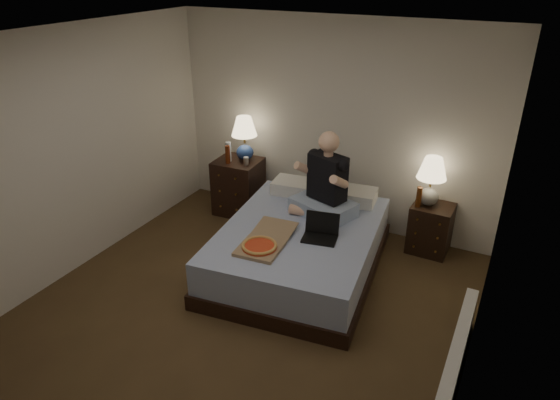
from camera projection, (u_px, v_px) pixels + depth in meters
The scene contains 18 objects.
floor at pixel (236, 319), 4.67m from camera, with size 4.00×4.50×0.00m, color brown.
ceiling at pixel (223, 42), 3.57m from camera, with size 4.00×4.50×0.00m, color white.
wall_back at pixel (332, 125), 5.92m from camera, with size 4.00×2.50×0.00m, color silver.
wall_left at pixel (59, 159), 4.94m from camera, with size 4.50×2.50×0.00m, color silver.
wall_right at pixel (487, 259), 3.30m from camera, with size 4.50×2.50×0.00m, color silver.
bed at pixel (299, 249), 5.31m from camera, with size 1.53×2.04×0.51m, color #617FC3.
nightstand_left at pixel (239, 186), 6.49m from camera, with size 0.56×0.50×0.72m, color black.
nightstand_right at pixel (430, 228), 5.64m from camera, with size 0.44×0.40×0.57m, color black.
lamp_left at pixel (244, 138), 6.25m from camera, with size 0.32×0.32×0.56m, color navy, non-canonical shape.
lamp_right at pixel (431, 182), 5.42m from camera, with size 0.32×0.32×0.56m, color gray, non-canonical shape.
water_bottle at pixel (228, 152), 6.27m from camera, with size 0.07×0.07×0.25m, color silver.
soda_can at pixel (246, 161), 6.18m from camera, with size 0.07×0.07×0.10m, color beige.
beer_bottle_left at pixel (228, 155), 6.20m from camera, with size 0.06×0.06×0.23m, color #5D230D.
beer_bottle_right at pixel (419, 197), 5.45m from camera, with size 0.06×0.06×0.23m, color #57290C.
person at pixel (324, 175), 5.27m from camera, with size 0.66×0.52×0.93m, color black, non-canonical shape.
laptop at pixel (320, 229), 4.93m from camera, with size 0.34×0.28×0.24m, color black, non-canonical shape.
pizza_box at pixel (259, 247), 4.78m from camera, with size 0.40×0.76×0.08m, color #9E815E, non-canonical shape.
radiator at pixel (454, 365), 3.87m from camera, with size 0.10×1.60×0.40m, color white.
Camera 1 is at (2.05, -3.11, 3.05)m, focal length 32.00 mm.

